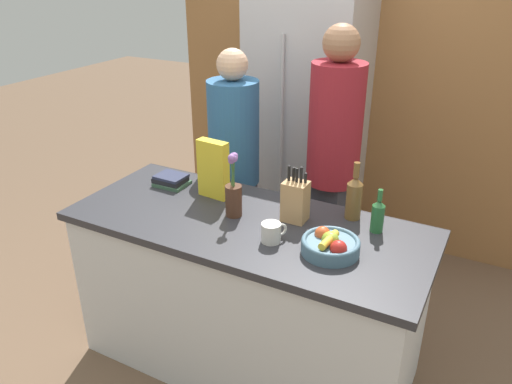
{
  "coord_description": "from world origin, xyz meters",
  "views": [
    {
      "loc": [
        1.05,
        -1.88,
        2.08
      ],
      "look_at": [
        0.0,
        0.09,
        1.02
      ],
      "focal_mm": 35.0,
      "sensor_mm": 36.0,
      "label": 1
    }
  ],
  "objects_px": {
    "refrigerator": "(307,120)",
    "flower_vase": "(234,194)",
    "person_at_sink": "(234,162)",
    "person_in_blue": "(333,157)",
    "fruit_bowl": "(330,244)",
    "knife_block": "(295,201)",
    "cereal_box": "(213,169)",
    "bottle_vinegar": "(354,197)",
    "book_stack": "(171,180)",
    "bottle_oil": "(378,215)",
    "coffee_mug": "(272,232)"
  },
  "relations": [
    {
      "from": "bottle_vinegar",
      "to": "person_at_sink",
      "type": "distance_m",
      "value": 0.96
    },
    {
      "from": "bottle_oil",
      "to": "cereal_box",
      "type": "bearing_deg",
      "value": -177.43
    },
    {
      "from": "fruit_bowl",
      "to": "coffee_mug",
      "type": "xyz_separation_m",
      "value": [
        -0.27,
        -0.03,
        0.0
      ]
    },
    {
      "from": "fruit_bowl",
      "to": "coffee_mug",
      "type": "bearing_deg",
      "value": -172.96
    },
    {
      "from": "fruit_bowl",
      "to": "bottle_oil",
      "type": "relative_size",
      "value": 1.19
    },
    {
      "from": "book_stack",
      "to": "person_at_sink",
      "type": "relative_size",
      "value": 0.12
    },
    {
      "from": "person_at_sink",
      "to": "person_in_blue",
      "type": "distance_m",
      "value": 0.63
    },
    {
      "from": "flower_vase",
      "to": "coffee_mug",
      "type": "distance_m",
      "value": 0.32
    },
    {
      "from": "refrigerator",
      "to": "knife_block",
      "type": "relative_size",
      "value": 7.01
    },
    {
      "from": "coffee_mug",
      "to": "refrigerator",
      "type": "bearing_deg",
      "value": 107.0
    },
    {
      "from": "knife_block",
      "to": "cereal_box",
      "type": "height_order",
      "value": "cereal_box"
    },
    {
      "from": "bottle_oil",
      "to": "bottle_vinegar",
      "type": "xyz_separation_m",
      "value": [
        -0.14,
        0.07,
        0.03
      ]
    },
    {
      "from": "refrigerator",
      "to": "book_stack",
      "type": "height_order",
      "value": "refrigerator"
    },
    {
      "from": "knife_block",
      "to": "person_at_sink",
      "type": "relative_size",
      "value": 0.18
    },
    {
      "from": "flower_vase",
      "to": "book_stack",
      "type": "distance_m",
      "value": 0.53
    },
    {
      "from": "fruit_bowl",
      "to": "bottle_vinegar",
      "type": "height_order",
      "value": "bottle_vinegar"
    },
    {
      "from": "person_at_sink",
      "to": "bottle_oil",
      "type": "bearing_deg",
      "value": -8.94
    },
    {
      "from": "coffee_mug",
      "to": "person_in_blue",
      "type": "relative_size",
      "value": 0.07
    },
    {
      "from": "knife_block",
      "to": "flower_vase",
      "type": "bearing_deg",
      "value": -161.23
    },
    {
      "from": "knife_block",
      "to": "person_in_blue",
      "type": "relative_size",
      "value": 0.16
    },
    {
      "from": "fruit_bowl",
      "to": "flower_vase",
      "type": "relative_size",
      "value": 0.77
    },
    {
      "from": "flower_vase",
      "to": "person_in_blue",
      "type": "relative_size",
      "value": 0.19
    },
    {
      "from": "flower_vase",
      "to": "person_in_blue",
      "type": "distance_m",
      "value": 0.77
    },
    {
      "from": "flower_vase",
      "to": "person_in_blue",
      "type": "height_order",
      "value": "person_in_blue"
    },
    {
      "from": "person_at_sink",
      "to": "fruit_bowl",
      "type": "bearing_deg",
      "value": -24.58
    },
    {
      "from": "fruit_bowl",
      "to": "cereal_box",
      "type": "xyz_separation_m",
      "value": [
        -0.76,
        0.24,
        0.12
      ]
    },
    {
      "from": "refrigerator",
      "to": "cereal_box",
      "type": "bearing_deg",
      "value": -91.23
    },
    {
      "from": "fruit_bowl",
      "to": "bottle_oil",
      "type": "height_order",
      "value": "bottle_oil"
    },
    {
      "from": "cereal_box",
      "to": "bottle_vinegar",
      "type": "distance_m",
      "value": 0.75
    },
    {
      "from": "refrigerator",
      "to": "person_at_sink",
      "type": "bearing_deg",
      "value": -103.04
    },
    {
      "from": "fruit_bowl",
      "to": "knife_block",
      "type": "bearing_deg",
      "value": 142.0
    },
    {
      "from": "refrigerator",
      "to": "bottle_oil",
      "type": "xyz_separation_m",
      "value": [
        0.86,
        -1.18,
        -0.01
      ]
    },
    {
      "from": "flower_vase",
      "to": "book_stack",
      "type": "xyz_separation_m",
      "value": [
        -0.5,
        0.15,
        -0.09
      ]
    },
    {
      "from": "refrigerator",
      "to": "person_at_sink",
      "type": "height_order",
      "value": "refrigerator"
    },
    {
      "from": "fruit_bowl",
      "to": "knife_block",
      "type": "height_order",
      "value": "knife_block"
    },
    {
      "from": "bottle_oil",
      "to": "person_at_sink",
      "type": "height_order",
      "value": "person_at_sink"
    },
    {
      "from": "refrigerator",
      "to": "flower_vase",
      "type": "xyz_separation_m",
      "value": [
        0.18,
        -1.36,
        0.02
      ]
    },
    {
      "from": "knife_block",
      "to": "bottle_oil",
      "type": "height_order",
      "value": "knife_block"
    },
    {
      "from": "flower_vase",
      "to": "bottle_oil",
      "type": "distance_m",
      "value": 0.7
    },
    {
      "from": "flower_vase",
      "to": "coffee_mug",
      "type": "xyz_separation_m",
      "value": [
        0.28,
        -0.14,
        -0.07
      ]
    },
    {
      "from": "flower_vase",
      "to": "cereal_box",
      "type": "relative_size",
      "value": 1.06
    },
    {
      "from": "coffee_mug",
      "to": "person_at_sink",
      "type": "height_order",
      "value": "person_at_sink"
    },
    {
      "from": "fruit_bowl",
      "to": "flower_vase",
      "type": "height_order",
      "value": "flower_vase"
    },
    {
      "from": "person_at_sink",
      "to": "person_in_blue",
      "type": "bearing_deg",
      "value": 24.75
    },
    {
      "from": "person_in_blue",
      "to": "coffee_mug",
      "type": "bearing_deg",
      "value": -66.72
    },
    {
      "from": "fruit_bowl",
      "to": "flower_vase",
      "type": "bearing_deg",
      "value": 169.25
    },
    {
      "from": "refrigerator",
      "to": "person_in_blue",
      "type": "relative_size",
      "value": 1.13
    },
    {
      "from": "book_stack",
      "to": "person_at_sink",
      "type": "bearing_deg",
      "value": 72.11
    },
    {
      "from": "person_in_blue",
      "to": "person_at_sink",
      "type": "bearing_deg",
      "value": -147.29
    },
    {
      "from": "fruit_bowl",
      "to": "bottle_vinegar",
      "type": "xyz_separation_m",
      "value": [
        -0.01,
        0.36,
        0.07
      ]
    }
  ]
}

